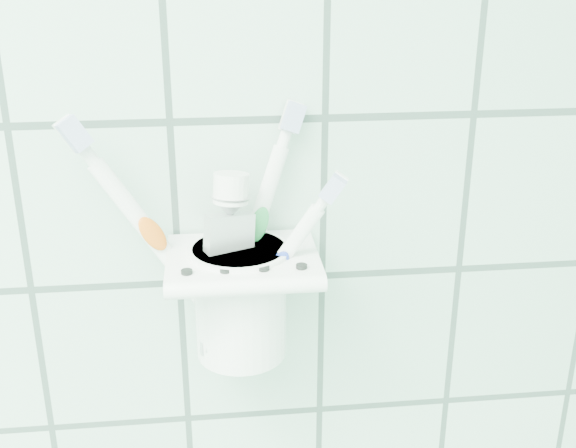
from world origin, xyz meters
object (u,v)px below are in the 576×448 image
at_px(toothbrush_orange, 219,241).
at_px(toothbrush_blue, 213,228).
at_px(holder_bracket, 243,262).
at_px(toothbrush_pink, 225,212).
at_px(cup, 240,296).
at_px(toothpaste_tube, 222,256).

bearing_deg(toothbrush_orange, toothbrush_blue, -103.60).
height_order(holder_bracket, toothbrush_pink, toothbrush_pink).
height_order(cup, toothbrush_orange, toothbrush_orange).
relative_size(holder_bracket, toothpaste_tube, 0.78).
xyz_separation_m(toothbrush_pink, toothpaste_tube, (-0.00, -0.02, -0.03)).
xyz_separation_m(cup, toothpaste_tube, (-0.01, -0.01, 0.04)).
distance_m(holder_bracket, toothbrush_pink, 0.04).
height_order(toothbrush_pink, toothbrush_blue, toothbrush_pink).
xyz_separation_m(toothbrush_blue, toothpaste_tube, (0.01, -0.01, -0.02)).
relative_size(toothbrush_pink, toothbrush_orange, 1.25).
distance_m(cup, toothbrush_blue, 0.06).
relative_size(holder_bracket, cup, 1.25).
bearing_deg(holder_bracket, toothbrush_orange, 157.64).
distance_m(toothbrush_blue, toothpaste_tube, 0.02).
relative_size(toothbrush_pink, toothpaste_tube, 1.42).
xyz_separation_m(holder_bracket, toothbrush_orange, (-0.02, 0.01, 0.02)).
height_order(toothbrush_pink, toothpaste_tube, toothbrush_pink).
bearing_deg(toothbrush_blue, cup, 1.89).
relative_size(toothbrush_orange, toothpaste_tube, 1.14).
xyz_separation_m(toothbrush_blue, toothbrush_orange, (0.00, 0.01, -0.01)).
bearing_deg(toothbrush_orange, holder_bracket, -2.43).
bearing_deg(cup, holder_bracket, -57.38).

